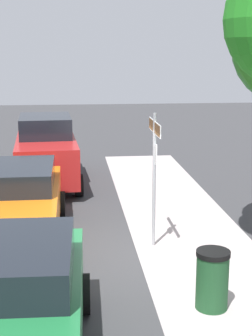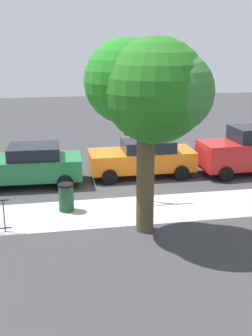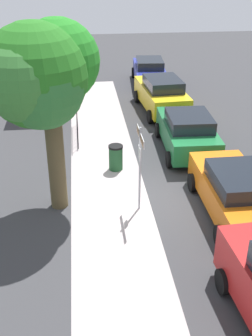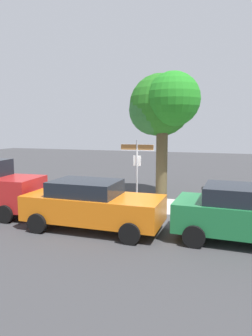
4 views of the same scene
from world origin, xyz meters
TOP-DOWN VIEW (x-y plane):
  - ground_plane at (0.00, 0.00)m, footprint 60.00×60.00m
  - sidewalk_strip at (2.00, 1.30)m, footprint 24.00×2.60m
  - street_sign at (-0.57, 0.40)m, footprint 1.39×0.07m
  - car_red at (-6.05, -2.08)m, footprint 4.56×2.18m
  - car_orange at (-1.25, -2.50)m, footprint 4.53×2.03m
  - car_green at (3.55, -2.15)m, footprint 4.33×2.23m
  - trash_bin at (2.24, 0.90)m, footprint 0.55×0.55m

SIDE VIEW (x-z plane):
  - ground_plane at x=0.00m, z-range 0.00..0.00m
  - sidewalk_strip at x=2.00m, z-range 0.00..0.00m
  - trash_bin at x=2.24m, z-range 0.00..0.98m
  - car_orange at x=-1.25m, z-range 0.03..1.64m
  - car_green at x=3.55m, z-range 0.02..1.68m
  - car_red at x=-6.05m, z-range -0.01..2.09m
  - street_sign at x=-0.57m, z-range 0.57..3.41m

